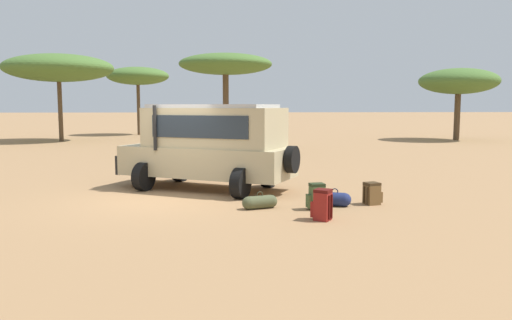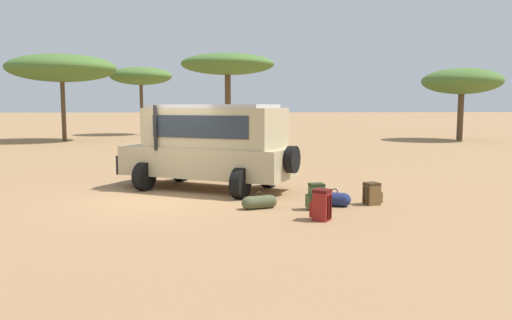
{
  "view_description": "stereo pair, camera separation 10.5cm",
  "coord_description": "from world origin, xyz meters",
  "px_view_note": "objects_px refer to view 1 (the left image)",
  "views": [
    {
      "loc": [
        1.44,
        -12.78,
        2.41
      ],
      "look_at": [
        2.46,
        0.03,
        1.0
      ],
      "focal_mm": 35.0,
      "sensor_mm": 36.0,
      "label": 1
    },
    {
      "loc": [
        1.55,
        -12.79,
        2.41
      ],
      "look_at": [
        2.46,
        0.03,
        1.0
      ],
      "focal_mm": 35.0,
      "sensor_mm": 36.0,
      "label": 2
    }
  ],
  "objects_px": {
    "duffel_bag_soft_canvas": "(260,202)",
    "acacia_tree_left_mid": "(138,76)",
    "acacia_tree_right_mid": "(459,82)",
    "duffel_bag_low_black_case": "(335,199)",
    "backpack_beside_front_wheel": "(372,194)",
    "backpack_near_rear_wheel": "(316,197)",
    "safari_vehicle": "(210,145)",
    "acacia_tree_far_left": "(59,68)",
    "acacia_tree_centre_back": "(226,65)",
    "backpack_cluster_center": "(322,205)"
  },
  "relations": [
    {
      "from": "safari_vehicle",
      "to": "duffel_bag_low_black_case",
      "type": "distance_m",
      "value": 4.18
    },
    {
      "from": "safari_vehicle",
      "to": "acacia_tree_left_mid",
      "type": "xyz_separation_m",
      "value": [
        -6.15,
        27.28,
        3.47
      ]
    },
    {
      "from": "acacia_tree_right_mid",
      "to": "duffel_bag_low_black_case",
      "type": "bearing_deg",
      "value": -122.36
    },
    {
      "from": "safari_vehicle",
      "to": "backpack_near_rear_wheel",
      "type": "height_order",
      "value": "safari_vehicle"
    },
    {
      "from": "backpack_beside_front_wheel",
      "to": "backpack_cluster_center",
      "type": "xyz_separation_m",
      "value": [
        -1.58,
        -1.57,
        0.06
      ]
    },
    {
      "from": "backpack_beside_front_wheel",
      "to": "duffel_bag_soft_canvas",
      "type": "bearing_deg",
      "value": -174.12
    },
    {
      "from": "acacia_tree_centre_back",
      "to": "acacia_tree_far_left",
      "type": "bearing_deg",
      "value": 141.8
    },
    {
      "from": "duffel_bag_low_black_case",
      "to": "acacia_tree_left_mid",
      "type": "bearing_deg",
      "value": 106.97
    },
    {
      "from": "duffel_bag_low_black_case",
      "to": "duffel_bag_soft_canvas",
      "type": "distance_m",
      "value": 1.83
    },
    {
      "from": "safari_vehicle",
      "to": "acacia_tree_left_mid",
      "type": "bearing_deg",
      "value": 102.69
    },
    {
      "from": "backpack_beside_front_wheel",
      "to": "acacia_tree_far_left",
      "type": "height_order",
      "value": "acacia_tree_far_left"
    },
    {
      "from": "acacia_tree_left_mid",
      "to": "acacia_tree_centre_back",
      "type": "height_order",
      "value": "acacia_tree_left_mid"
    },
    {
      "from": "safari_vehicle",
      "to": "duffel_bag_soft_canvas",
      "type": "xyz_separation_m",
      "value": [
        1.18,
        -2.83,
        -1.14
      ]
    },
    {
      "from": "backpack_near_rear_wheel",
      "to": "acacia_tree_far_left",
      "type": "bearing_deg",
      "value": 118.72
    },
    {
      "from": "backpack_near_rear_wheel",
      "to": "acacia_tree_centre_back",
      "type": "bearing_deg",
      "value": 97.04
    },
    {
      "from": "backpack_cluster_center",
      "to": "duffel_bag_low_black_case",
      "type": "xyz_separation_m",
      "value": [
        0.61,
        1.44,
        -0.16
      ]
    },
    {
      "from": "duffel_bag_low_black_case",
      "to": "acacia_tree_left_mid",
      "type": "relative_size",
      "value": 0.14
    },
    {
      "from": "backpack_near_rear_wheel",
      "to": "acacia_tree_right_mid",
      "type": "relative_size",
      "value": 0.12
    },
    {
      "from": "duffel_bag_soft_canvas",
      "to": "acacia_tree_centre_back",
      "type": "height_order",
      "value": "acacia_tree_centre_back"
    },
    {
      "from": "safari_vehicle",
      "to": "backpack_cluster_center",
      "type": "relative_size",
      "value": 8.04
    },
    {
      "from": "duffel_bag_soft_canvas",
      "to": "acacia_tree_far_left",
      "type": "height_order",
      "value": "acacia_tree_far_left"
    },
    {
      "from": "backpack_near_rear_wheel",
      "to": "duffel_bag_soft_canvas",
      "type": "xyz_separation_m",
      "value": [
        -1.3,
        0.22,
        -0.15
      ]
    },
    {
      "from": "acacia_tree_far_left",
      "to": "safari_vehicle",
      "type": "bearing_deg",
      "value": -63.07
    },
    {
      "from": "backpack_near_rear_wheel",
      "to": "duffel_bag_soft_canvas",
      "type": "height_order",
      "value": "backpack_near_rear_wheel"
    },
    {
      "from": "backpack_near_rear_wheel",
      "to": "acacia_tree_far_left",
      "type": "distance_m",
      "value": 26.82
    },
    {
      "from": "duffel_bag_low_black_case",
      "to": "acacia_tree_right_mid",
      "type": "xyz_separation_m",
      "value": [
        13.85,
        21.87,
        3.87
      ]
    },
    {
      "from": "backpack_cluster_center",
      "to": "acacia_tree_far_left",
      "type": "bearing_deg",
      "value": 117.48
    },
    {
      "from": "duffel_bag_soft_canvas",
      "to": "acacia_tree_far_left",
      "type": "distance_m",
      "value": 26.07
    },
    {
      "from": "duffel_bag_low_black_case",
      "to": "acacia_tree_left_mid",
      "type": "height_order",
      "value": "acacia_tree_left_mid"
    },
    {
      "from": "safari_vehicle",
      "to": "backpack_cluster_center",
      "type": "distance_m",
      "value": 4.86
    },
    {
      "from": "backpack_near_rear_wheel",
      "to": "duffel_bag_low_black_case",
      "type": "xyz_separation_m",
      "value": [
        0.52,
        0.37,
        -0.13
      ]
    },
    {
      "from": "acacia_tree_far_left",
      "to": "acacia_tree_left_mid",
      "type": "xyz_separation_m",
      "value": [
        4.08,
        7.15,
        -0.1
      ]
    },
    {
      "from": "safari_vehicle",
      "to": "acacia_tree_centre_back",
      "type": "height_order",
      "value": "acacia_tree_centre_back"
    },
    {
      "from": "duffel_bag_soft_canvas",
      "to": "acacia_tree_centre_back",
      "type": "bearing_deg",
      "value": 92.01
    },
    {
      "from": "acacia_tree_centre_back",
      "to": "duffel_bag_low_black_case",
      "type": "bearing_deg",
      "value": -80.72
    },
    {
      "from": "backpack_cluster_center",
      "to": "backpack_near_rear_wheel",
      "type": "height_order",
      "value": "backpack_cluster_center"
    },
    {
      "from": "acacia_tree_far_left",
      "to": "acacia_tree_right_mid",
      "type": "height_order",
      "value": "acacia_tree_far_left"
    },
    {
      "from": "backpack_near_rear_wheel",
      "to": "safari_vehicle",
      "type": "bearing_deg",
      "value": 129.07
    },
    {
      "from": "backpack_near_rear_wheel",
      "to": "acacia_tree_right_mid",
      "type": "bearing_deg",
      "value": 57.11
    },
    {
      "from": "backpack_beside_front_wheel",
      "to": "acacia_tree_far_left",
      "type": "xyz_separation_m",
      "value": [
        -14.19,
        22.67,
        4.6
      ]
    },
    {
      "from": "backpack_cluster_center",
      "to": "acacia_tree_left_mid",
      "type": "height_order",
      "value": "acacia_tree_left_mid"
    },
    {
      "from": "acacia_tree_far_left",
      "to": "backpack_beside_front_wheel",
      "type": "bearing_deg",
      "value": -57.97
    },
    {
      "from": "safari_vehicle",
      "to": "acacia_tree_left_mid",
      "type": "distance_m",
      "value": 28.18
    },
    {
      "from": "backpack_beside_front_wheel",
      "to": "acacia_tree_centre_back",
      "type": "distance_m",
      "value": 15.07
    },
    {
      "from": "backpack_cluster_center",
      "to": "duffel_bag_low_black_case",
      "type": "distance_m",
      "value": 1.57
    },
    {
      "from": "backpack_beside_front_wheel",
      "to": "backpack_cluster_center",
      "type": "distance_m",
      "value": 2.23
    },
    {
      "from": "acacia_tree_centre_back",
      "to": "duffel_bag_soft_canvas",
      "type": "bearing_deg",
      "value": -87.99
    },
    {
      "from": "duffel_bag_soft_canvas",
      "to": "acacia_tree_left_mid",
      "type": "distance_m",
      "value": 31.33
    },
    {
      "from": "duffel_bag_low_black_case",
      "to": "acacia_tree_left_mid",
      "type": "xyz_separation_m",
      "value": [
        -9.14,
        29.96,
        4.59
      ]
    },
    {
      "from": "backpack_beside_front_wheel",
      "to": "backpack_near_rear_wheel",
      "type": "xyz_separation_m",
      "value": [
        -1.48,
        -0.5,
        0.04
      ]
    }
  ]
}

